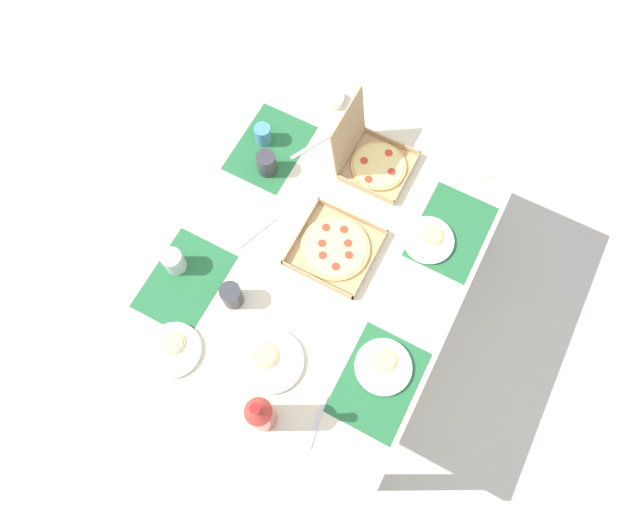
# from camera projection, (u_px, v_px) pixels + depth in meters

# --- Properties ---
(ground_plane) EXTENTS (6.00, 6.00, 0.00)m
(ground_plane) POSITION_uv_depth(u_px,v_px,m) (320.00, 308.00, 2.89)
(ground_plane) COLOR beige
(dining_table) EXTENTS (1.46, 1.11, 0.74)m
(dining_table) POSITION_uv_depth(u_px,v_px,m) (320.00, 265.00, 2.29)
(dining_table) COLOR #3F3328
(dining_table) RESTS_ON ground_plane
(placemat_near_left) EXTENTS (0.36, 0.26, 0.00)m
(placemat_near_left) POSITION_uv_depth(u_px,v_px,m) (378.00, 382.00, 2.03)
(placemat_near_left) COLOR #236638
(placemat_near_left) RESTS_ON dining_table
(placemat_near_right) EXTENTS (0.36, 0.26, 0.00)m
(placemat_near_right) POSITION_uv_depth(u_px,v_px,m) (451.00, 232.00, 2.23)
(placemat_near_right) COLOR #236638
(placemat_near_right) RESTS_ON dining_table
(placemat_far_left) EXTENTS (0.36, 0.26, 0.00)m
(placemat_far_left) POSITION_uv_depth(u_px,v_px,m) (185.00, 281.00, 2.16)
(placemat_far_left) COLOR #236638
(placemat_far_left) RESTS_ON dining_table
(placemat_far_right) EXTENTS (0.36, 0.26, 0.00)m
(placemat_far_right) POSITION_uv_depth(u_px,v_px,m) (270.00, 148.00, 2.37)
(placemat_far_right) COLOR #236638
(placemat_far_right) RESTS_ON dining_table
(pizza_box_edge_far) EXTENTS (0.26, 0.29, 0.29)m
(pizza_box_edge_far) POSITION_uv_depth(u_px,v_px,m) (372.00, 159.00, 2.30)
(pizza_box_edge_far) COLOR tan
(pizza_box_edge_far) RESTS_ON dining_table
(pizza_box_corner_left) EXTENTS (0.30, 0.30, 0.04)m
(pizza_box_corner_left) POSITION_uv_depth(u_px,v_px,m) (335.00, 248.00, 2.20)
(pizza_box_corner_left) COLOR tan
(pizza_box_corner_left) RESTS_ON dining_table
(plate_far_right) EXTENTS (0.23, 0.23, 0.03)m
(plate_far_right) POSITION_uv_depth(u_px,v_px,m) (271.00, 361.00, 2.05)
(plate_far_right) COLOR white
(plate_far_right) RESTS_ON dining_table
(plate_far_left) EXTENTS (0.20, 0.20, 0.03)m
(plate_far_left) POSITION_uv_depth(u_px,v_px,m) (429.00, 240.00, 2.21)
(plate_far_left) COLOR white
(plate_far_left) RESTS_ON dining_table
(plate_near_left) EXTENTS (0.21, 0.21, 0.03)m
(plate_near_left) POSITION_uv_depth(u_px,v_px,m) (383.00, 366.00, 2.04)
(plate_near_left) COLOR white
(plate_near_left) RESTS_ON dining_table
(plate_near_right) EXTENTS (0.21, 0.21, 0.03)m
(plate_near_right) POSITION_uv_depth(u_px,v_px,m) (173.00, 349.00, 2.06)
(plate_near_right) COLOR white
(plate_near_right) RESTS_ON dining_table
(soda_bottle) EXTENTS (0.09, 0.09, 0.32)m
(soda_bottle) POSITION_uv_depth(u_px,v_px,m) (261.00, 414.00, 1.86)
(soda_bottle) COLOR #B2382D
(soda_bottle) RESTS_ON dining_table
(cup_clear_left) EXTENTS (0.08, 0.08, 0.11)m
(cup_clear_left) POSITION_uv_depth(u_px,v_px,m) (232.00, 295.00, 2.09)
(cup_clear_left) COLOR #333338
(cup_clear_left) RESTS_ON dining_table
(cup_clear_right) EXTENTS (0.07, 0.07, 0.09)m
(cup_clear_right) POSITION_uv_depth(u_px,v_px,m) (263.00, 134.00, 2.34)
(cup_clear_right) COLOR teal
(cup_clear_right) RESTS_ON dining_table
(cup_red) EXTENTS (0.08, 0.08, 0.10)m
(cup_red) POSITION_uv_depth(u_px,v_px,m) (266.00, 163.00, 2.28)
(cup_red) COLOR #333338
(cup_red) RESTS_ON dining_table
(cup_spare) EXTENTS (0.08, 0.08, 0.10)m
(cup_spare) POSITION_uv_depth(u_px,v_px,m) (174.00, 261.00, 2.13)
(cup_spare) COLOR silver
(cup_spare) RESTS_ON dining_table
(condiment_bowl) EXTENTS (0.09, 0.09, 0.04)m
(condiment_bowl) POSITION_uv_depth(u_px,v_px,m) (333.00, 100.00, 2.43)
(condiment_bowl) COLOR white
(condiment_bowl) RESTS_ON dining_table
(fork_by_near_right) EXTENTS (0.18, 0.08, 0.00)m
(fork_by_near_right) POSITION_uv_depth(u_px,v_px,m) (256.00, 233.00, 2.23)
(fork_by_near_right) COLOR #B7B7BC
(fork_by_near_right) RESTS_ON dining_table
(fork_by_near_left) EXTENTS (0.19, 0.05, 0.00)m
(fork_by_near_left) POSITION_uv_depth(u_px,v_px,m) (317.00, 421.00, 1.98)
(fork_by_near_left) COLOR #B7B7BC
(fork_by_near_left) RESTS_ON dining_table
(fork_by_far_right) EXTENTS (0.13, 0.16, 0.00)m
(fork_by_far_right) POSITION_uv_depth(u_px,v_px,m) (472.00, 180.00, 2.31)
(fork_by_far_right) COLOR #B7B7BC
(fork_by_far_right) RESTS_ON dining_table
(fork_by_far_left) EXTENTS (0.18, 0.10, 0.00)m
(fork_by_far_left) POSITION_uv_depth(u_px,v_px,m) (310.00, 147.00, 2.37)
(fork_by_far_left) COLOR #B7B7BC
(fork_by_far_left) RESTS_ON dining_table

